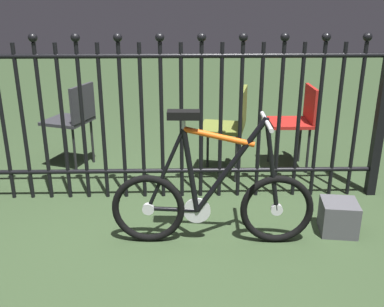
{
  "coord_description": "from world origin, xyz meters",
  "views": [
    {
      "loc": [
        0.06,
        -2.59,
        1.57
      ],
      "look_at": [
        0.13,
        0.21,
        0.55
      ],
      "focal_mm": 41.0,
      "sensor_mm": 36.0,
      "label": 1
    }
  ],
  "objects_px": {
    "chair_charcoal": "(74,117)",
    "display_crate": "(338,217)",
    "chair_red": "(298,118)",
    "chair_olive": "(230,122)",
    "bicycle": "(212,200)"
  },
  "relations": [
    {
      "from": "chair_red",
      "to": "display_crate",
      "type": "height_order",
      "value": "chair_red"
    },
    {
      "from": "chair_red",
      "to": "display_crate",
      "type": "relative_size",
      "value": 3.24
    },
    {
      "from": "chair_charcoal",
      "to": "chair_olive",
      "type": "distance_m",
      "value": 1.46
    },
    {
      "from": "display_crate",
      "to": "chair_charcoal",
      "type": "bearing_deg",
      "value": 148.33
    },
    {
      "from": "chair_charcoal",
      "to": "display_crate",
      "type": "height_order",
      "value": "chair_charcoal"
    },
    {
      "from": "bicycle",
      "to": "chair_olive",
      "type": "bearing_deg",
      "value": 78.39
    },
    {
      "from": "chair_olive",
      "to": "display_crate",
      "type": "height_order",
      "value": "chair_olive"
    },
    {
      "from": "display_crate",
      "to": "chair_red",
      "type": "bearing_deg",
      "value": 90.2
    },
    {
      "from": "chair_red",
      "to": "chair_olive",
      "type": "relative_size",
      "value": 0.97
    },
    {
      "from": "bicycle",
      "to": "chair_charcoal",
      "type": "bearing_deg",
      "value": 130.73
    },
    {
      "from": "bicycle",
      "to": "chair_charcoal",
      "type": "xyz_separation_m",
      "value": [
        -1.2,
        1.39,
        0.19
      ]
    },
    {
      "from": "display_crate",
      "to": "chair_olive",
      "type": "bearing_deg",
      "value": 121.89
    },
    {
      "from": "bicycle",
      "to": "chair_olive",
      "type": "height_order",
      "value": "bicycle"
    },
    {
      "from": "chair_charcoal",
      "to": "chair_olive",
      "type": "relative_size",
      "value": 0.99
    },
    {
      "from": "bicycle",
      "to": "display_crate",
      "type": "relative_size",
      "value": 5.49
    }
  ]
}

